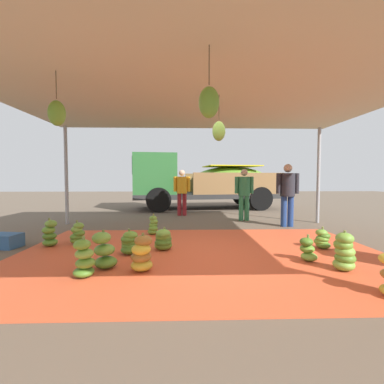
% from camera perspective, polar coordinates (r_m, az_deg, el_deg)
% --- Properties ---
extents(ground_plane, '(40.00, 40.00, 0.00)m').
position_cam_1_polar(ground_plane, '(7.84, 0.57, -7.08)').
color(ground_plane, brown).
extents(tarp_orange, '(6.67, 4.46, 0.01)m').
position_cam_1_polar(tarp_orange, '(4.92, 2.04, -13.10)').
color(tarp_orange, '#D1512D').
rests_on(tarp_orange, ground).
extents(tent_canopy, '(8.00, 7.00, 2.96)m').
position_cam_1_polar(tent_canopy, '(4.87, 2.05, 20.89)').
color(tent_canopy, '#9EA0A5').
rests_on(tent_canopy, ground).
extents(banana_bunch_0, '(0.39, 0.38, 0.57)m').
position_cam_1_polar(banana_bunch_0, '(6.08, -28.14, -7.94)').
color(banana_bunch_0, '#518428').
rests_on(banana_bunch_0, tarp_orange).
extents(banana_bunch_1, '(0.40, 0.38, 0.59)m').
position_cam_1_polar(banana_bunch_1, '(4.32, -18.27, -12.00)').
color(banana_bunch_1, '#518428').
rests_on(banana_bunch_1, tarp_orange).
extents(banana_bunch_2, '(0.29, 0.31, 0.50)m').
position_cam_1_polar(banana_bunch_2, '(6.55, -8.32, -7.13)').
color(banana_bunch_2, '#60932D').
rests_on(banana_bunch_2, tarp_orange).
extents(banana_bunch_3, '(0.34, 0.35, 0.43)m').
position_cam_1_polar(banana_bunch_3, '(4.87, 23.52, -11.30)').
color(banana_bunch_3, '#75A83D').
rests_on(banana_bunch_3, tarp_orange).
extents(banana_bunch_4, '(0.38, 0.35, 0.49)m').
position_cam_1_polar(banana_bunch_4, '(6.05, -23.32, -8.22)').
color(banana_bunch_4, '#60932D').
rests_on(banana_bunch_4, tarp_orange).
extents(banana_bunch_5, '(0.38, 0.35, 0.42)m').
position_cam_1_polar(banana_bunch_5, '(5.81, 26.12, -9.09)').
color(banana_bunch_5, '#477523').
rests_on(banana_bunch_5, tarp_orange).
extents(banana_bunch_6, '(0.43, 0.44, 0.45)m').
position_cam_1_polar(banana_bunch_6, '(5.00, -13.19, -10.58)').
color(banana_bunch_6, '#477523').
rests_on(banana_bunch_6, tarp_orange).
extents(banana_bunch_8, '(0.36, 0.34, 0.57)m').
position_cam_1_polar(banana_bunch_8, '(4.04, -22.11, -13.28)').
color(banana_bunch_8, '#477523').
rests_on(banana_bunch_8, tarp_orange).
extents(banana_bunch_9, '(0.42, 0.42, 0.60)m').
position_cam_1_polar(banana_bunch_9, '(4.59, 29.81, -11.20)').
color(banana_bunch_9, '#75A83D').
rests_on(banana_bunch_9, tarp_orange).
extents(banana_bunch_10, '(0.45, 0.45, 0.56)m').
position_cam_1_polar(banana_bunch_10, '(4.08, -10.70, -12.94)').
color(banana_bunch_10, gold).
rests_on(banana_bunch_10, tarp_orange).
extents(banana_bunch_11, '(0.40, 0.44, 0.43)m').
position_cam_1_polar(banana_bunch_11, '(5.16, -6.16, -10.15)').
color(banana_bunch_11, '#60932D').
rests_on(banana_bunch_11, tarp_orange).
extents(cargo_truck_main, '(6.59, 3.21, 2.40)m').
position_cam_1_polar(cargo_truck_main, '(12.02, 2.02, 2.31)').
color(cargo_truck_main, '#2D2D2D').
rests_on(cargo_truck_main, ground).
extents(worker_0, '(0.61, 0.37, 1.67)m').
position_cam_1_polar(worker_0, '(9.74, -2.17, 0.66)').
color(worker_0, maroon).
rests_on(worker_0, ground).
extents(worker_1, '(0.61, 0.37, 1.66)m').
position_cam_1_polar(worker_1, '(8.74, 11.09, 0.29)').
color(worker_1, '#337A4C').
rests_on(worker_1, ground).
extents(worker_2, '(0.65, 0.40, 1.77)m').
position_cam_1_polar(worker_2, '(7.95, 19.77, 0.36)').
color(worker_2, navy).
rests_on(worker_2, ground).
extents(crate_0, '(0.60, 0.49, 0.27)m').
position_cam_1_polar(crate_0, '(6.47, -35.11, -8.54)').
color(crate_0, '#335B8E').
rests_on(crate_0, ground).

